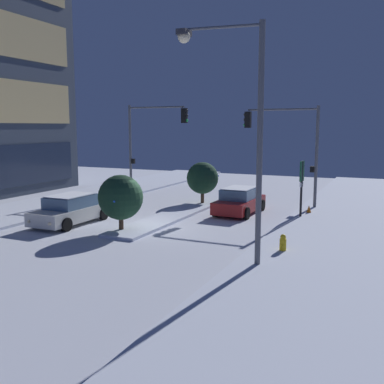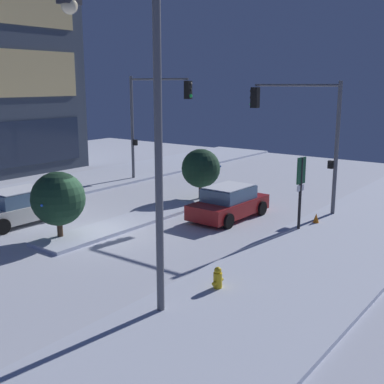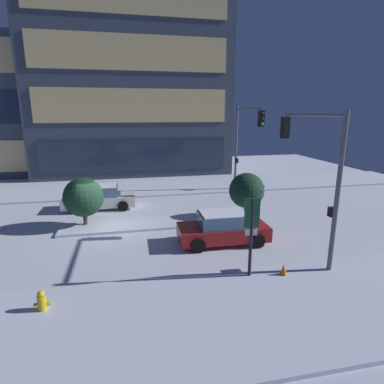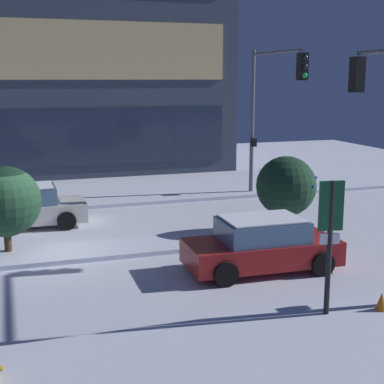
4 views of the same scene
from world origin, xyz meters
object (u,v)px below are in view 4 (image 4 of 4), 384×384
object	(u,v)px
parking_info_sign	(330,232)
traffic_light_corner_far_right	(270,98)
decorated_tree_median	(5,202)
decorated_tree_left_of_median	(286,186)
car_near	(262,245)
car_far	(21,208)
construction_cone	(381,304)

from	to	relation	value
parking_info_sign	traffic_light_corner_far_right	bearing A→B (deg)	-11.27
decorated_tree_median	decorated_tree_left_of_median	bearing A→B (deg)	-1.42
car_near	decorated_tree_left_of_median	world-z (taller)	decorated_tree_left_of_median
traffic_light_corner_far_right	parking_info_sign	bearing A→B (deg)	-19.59
traffic_light_corner_far_right	decorated_tree_median	xyz separation A→B (m)	(-10.69, -4.45, -2.77)
car_near	car_far	size ratio (longest dim) A/B	0.95
decorated_tree_median	decorated_tree_left_of_median	size ratio (longest dim) A/B	1.02
traffic_light_corner_far_right	parking_info_sign	distance (m)	12.44
car_far	traffic_light_corner_far_right	xyz separation A→B (m)	(10.19, 1.09, 3.71)
decorated_tree_median	decorated_tree_left_of_median	world-z (taller)	decorated_tree_median
car_far	decorated_tree_left_of_median	bearing A→B (deg)	157.31
traffic_light_corner_far_right	decorated_tree_left_of_median	xyz separation A→B (m)	(-1.59, -4.68, -2.81)
car_near	traffic_light_corner_far_right	xyz separation A→B (m)	(4.04, 8.03, 3.72)
car_near	decorated_tree_median	size ratio (longest dim) A/B	1.60
parking_info_sign	decorated_tree_median	xyz separation A→B (m)	(-6.60, 7.04, -0.34)
parking_info_sign	car_far	bearing A→B (deg)	38.73
parking_info_sign	decorated_tree_median	distance (m)	9.66
car_near	traffic_light_corner_far_right	distance (m)	9.72
decorated_tree_left_of_median	construction_cone	bearing A→B (deg)	-99.91
decorated_tree_left_of_median	construction_cone	distance (m)	7.26
car_far	parking_info_sign	distance (m)	12.13
parking_info_sign	decorated_tree_left_of_median	xyz separation A→B (m)	(2.50, 6.81, -0.38)
car_near	decorated_tree_left_of_median	bearing A→B (deg)	55.08
car_near	parking_info_sign	distance (m)	3.70
decorated_tree_median	traffic_light_corner_far_right	bearing A→B (deg)	22.60
decorated_tree_left_of_median	car_near	bearing A→B (deg)	-126.23
traffic_light_corner_far_right	construction_cone	xyz separation A→B (m)	(-2.82, -11.71, -4.15)
parking_info_sign	construction_cone	size ratio (longest dim) A/B	5.66
car_far	construction_cone	distance (m)	12.93
construction_cone	decorated_tree_median	bearing A→B (deg)	137.34
car_near	parking_info_sign	size ratio (longest dim) A/B	1.39
construction_cone	parking_info_sign	bearing A→B (deg)	170.37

